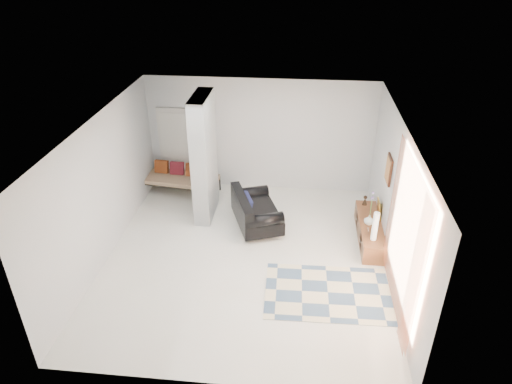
# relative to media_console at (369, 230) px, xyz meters

# --- Properties ---
(floor) EXTENTS (6.00, 6.00, 0.00)m
(floor) POSITION_rel_media_console_xyz_m (-2.52, -0.90, -0.20)
(floor) COLOR silver
(floor) RESTS_ON ground
(ceiling) EXTENTS (6.00, 6.00, 0.00)m
(ceiling) POSITION_rel_media_console_xyz_m (-2.52, -0.90, 2.60)
(ceiling) COLOR white
(ceiling) RESTS_ON wall_back
(wall_back) EXTENTS (6.00, 0.00, 6.00)m
(wall_back) POSITION_rel_media_console_xyz_m (-2.52, 2.10, 1.20)
(wall_back) COLOR silver
(wall_back) RESTS_ON ground
(wall_front) EXTENTS (6.00, 0.00, 6.00)m
(wall_front) POSITION_rel_media_console_xyz_m (-2.52, -3.90, 1.20)
(wall_front) COLOR silver
(wall_front) RESTS_ON ground
(wall_left) EXTENTS (0.00, 6.00, 6.00)m
(wall_left) POSITION_rel_media_console_xyz_m (-5.27, -0.90, 1.20)
(wall_left) COLOR silver
(wall_left) RESTS_ON ground
(wall_right) EXTENTS (0.00, 6.00, 6.00)m
(wall_right) POSITION_rel_media_console_xyz_m (0.23, -0.90, 1.20)
(wall_right) COLOR silver
(wall_right) RESTS_ON ground
(partition_column) EXTENTS (0.35, 1.20, 2.80)m
(partition_column) POSITION_rel_media_console_xyz_m (-3.62, 0.70, 1.20)
(partition_column) COLOR #9CA1A2
(partition_column) RESTS_ON floor
(hallway_door) EXTENTS (0.85, 0.06, 2.04)m
(hallway_door) POSITION_rel_media_console_xyz_m (-4.62, 2.06, 0.82)
(hallway_door) COLOR silver
(hallway_door) RESTS_ON floor
(curtain) EXTENTS (0.00, 2.55, 2.55)m
(curtain) POSITION_rel_media_console_xyz_m (0.15, -2.05, 1.25)
(curtain) COLOR #E16A3B
(curtain) RESTS_ON wall_right
(wall_art) EXTENTS (0.04, 0.45, 0.55)m
(wall_art) POSITION_rel_media_console_xyz_m (0.20, -0.00, 1.45)
(wall_art) COLOR #34190E
(wall_art) RESTS_ON wall_right
(media_console) EXTENTS (0.45, 1.84, 0.80)m
(media_console) POSITION_rel_media_console_xyz_m (0.00, 0.00, 0.00)
(media_console) COLOR brown
(media_console) RESTS_ON floor
(loveseat) EXTENTS (1.31, 1.67, 0.76)m
(loveseat) POSITION_rel_media_console_xyz_m (-2.48, 0.28, 0.16)
(loveseat) COLOR silver
(loveseat) RESTS_ON floor
(daybed) EXTENTS (1.87, 0.98, 0.77)m
(daybed) POSITION_rel_media_console_xyz_m (-4.44, 1.58, 0.21)
(daybed) COLOR black
(daybed) RESTS_ON floor
(area_rug) EXTENTS (2.29, 1.55, 0.01)m
(area_rug) POSITION_rel_media_console_xyz_m (-0.92, -1.80, -0.20)
(area_rug) COLOR beige
(area_rug) RESTS_ON floor
(cylinder_lamp) EXTENTS (0.11, 0.11, 0.61)m
(cylinder_lamp) POSITION_rel_media_console_xyz_m (-0.02, -0.60, 0.50)
(cylinder_lamp) COLOR beige
(cylinder_lamp) RESTS_ON media_console
(bronze_figurine) EXTENTS (0.12, 0.12, 0.22)m
(bronze_figurine) POSITION_rel_media_console_xyz_m (-0.05, 0.74, 0.31)
(bronze_figurine) COLOR #302015
(bronze_figurine) RESTS_ON media_console
(vase) EXTENTS (0.23, 0.23, 0.22)m
(vase) POSITION_rel_media_console_xyz_m (-0.05, -0.06, 0.30)
(vase) COLOR white
(vase) RESTS_ON media_console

